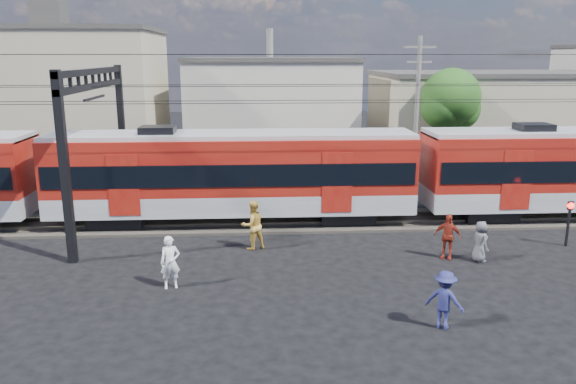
# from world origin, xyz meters

# --- Properties ---
(ground) EXTENTS (120.00, 120.00, 0.00)m
(ground) POSITION_xyz_m (0.00, 0.00, 0.00)
(ground) COLOR black
(ground) RESTS_ON ground
(track_bed) EXTENTS (70.00, 3.40, 0.12)m
(track_bed) POSITION_xyz_m (0.00, 8.00, 0.06)
(track_bed) COLOR #2D2823
(track_bed) RESTS_ON ground
(rail_near) EXTENTS (70.00, 0.12, 0.12)m
(rail_near) POSITION_xyz_m (0.00, 7.25, 0.18)
(rail_near) COLOR #59544C
(rail_near) RESTS_ON track_bed
(rail_far) EXTENTS (70.00, 0.12, 0.12)m
(rail_far) POSITION_xyz_m (0.00, 8.75, 0.18)
(rail_far) COLOR #59544C
(rail_far) RESTS_ON track_bed
(commuter_train) EXTENTS (50.30, 3.08, 4.17)m
(commuter_train) POSITION_xyz_m (-4.00, 8.00, 2.40)
(commuter_train) COLOR black
(commuter_train) RESTS_ON ground
(catenary) EXTENTS (70.00, 9.30, 7.52)m
(catenary) POSITION_xyz_m (-8.65, 8.00, 5.14)
(catenary) COLOR black
(catenary) RESTS_ON ground
(building_west) EXTENTS (14.28, 10.20, 9.30)m
(building_west) POSITION_xyz_m (-17.00, 24.00, 4.66)
(building_west) COLOR tan
(building_west) RESTS_ON ground
(building_midwest) EXTENTS (12.24, 12.24, 7.30)m
(building_midwest) POSITION_xyz_m (-2.00, 27.00, 3.66)
(building_midwest) COLOR #B8AFA1
(building_midwest) RESTS_ON ground
(building_mideast) EXTENTS (16.32, 10.20, 6.30)m
(building_mideast) POSITION_xyz_m (14.00, 24.00, 3.16)
(building_mideast) COLOR tan
(building_mideast) RESTS_ON ground
(utility_pole_mid) EXTENTS (1.80, 0.24, 8.50)m
(utility_pole_mid) POSITION_xyz_m (6.00, 15.00, 4.53)
(utility_pole_mid) COLOR slate
(utility_pole_mid) RESTS_ON ground
(tree_near) EXTENTS (3.82, 3.64, 6.72)m
(tree_near) POSITION_xyz_m (9.19, 18.09, 4.66)
(tree_near) COLOR #382619
(tree_near) RESTS_ON ground
(pedestrian_a) EXTENTS (0.72, 0.55, 1.76)m
(pedestrian_a) POSITION_xyz_m (-6.02, 0.91, 0.88)
(pedestrian_a) COLOR white
(pedestrian_a) RESTS_ON ground
(pedestrian_b) EXTENTS (1.18, 1.08, 1.96)m
(pedestrian_b) POSITION_xyz_m (-3.33, 4.57, 0.98)
(pedestrian_b) COLOR gold
(pedestrian_b) RESTS_ON ground
(pedestrian_c) EXTENTS (1.26, 1.13, 1.69)m
(pedestrian_c) POSITION_xyz_m (2.03, -2.39, 0.85)
(pedestrian_c) COLOR navy
(pedestrian_c) RESTS_ON ground
(pedestrian_d) EXTENTS (1.10, 0.84, 1.73)m
(pedestrian_d) POSITION_xyz_m (3.96, 3.07, 0.87)
(pedestrian_d) COLOR maroon
(pedestrian_d) RESTS_ON ground
(pedestrian_e) EXTENTS (0.66, 0.85, 1.55)m
(pedestrian_e) POSITION_xyz_m (5.08, 2.69, 0.77)
(pedestrian_e) COLOR #525258
(pedestrian_e) RESTS_ON ground
(crossing_signal) EXTENTS (0.27, 0.27, 1.86)m
(crossing_signal) POSITION_xyz_m (9.24, 4.15, 1.29)
(crossing_signal) COLOR black
(crossing_signal) RESTS_ON ground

